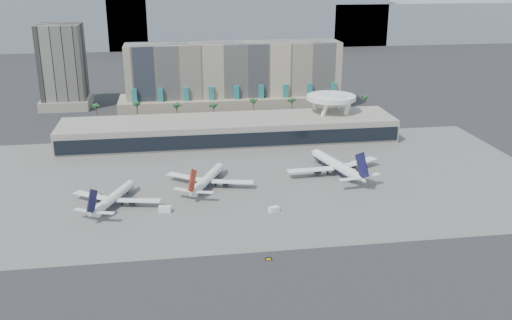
{
  "coord_description": "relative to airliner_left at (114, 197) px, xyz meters",
  "views": [
    {
      "loc": [
        -28.39,
        -170.15,
        87.46
      ],
      "look_at": [
        3.29,
        40.0,
        13.74
      ],
      "focal_mm": 40.0,
      "sensor_mm": 36.0,
      "label": 1
    }
  ],
  "objects": [
    {
      "name": "service_vehicle_a",
      "position": [
        18.97,
        -9.09,
        -2.13
      ],
      "size": [
        4.98,
        3.24,
        2.24
      ],
      "primitive_type": "cube",
      "rotation": [
        0.0,
        0.0,
        -0.23
      ],
      "color": "silver",
      "rests_on": "ground"
    },
    {
      "name": "palm_row",
      "position": [
        58.92,
        109.79,
        7.24
      ],
      "size": [
        157.8,
        2.8,
        13.1
      ],
      "color": "brown",
      "rests_on": "ground"
    },
    {
      "name": "office_tower",
      "position": [
        -43.08,
        164.79,
        19.69
      ],
      "size": [
        30.0,
        30.0,
        52.0
      ],
      "color": "black",
      "rests_on": "ground"
    },
    {
      "name": "airliner_left",
      "position": [
        0.0,
        0.0,
        0.0
      ],
      "size": [
        34.14,
        35.18,
        12.89
      ],
      "rotation": [
        0.0,
        0.0,
        -0.4
      ],
      "color": "white",
      "rests_on": "ground"
    },
    {
      "name": "mountain_ridge",
      "position": [
        79.79,
        434.79,
        26.64
      ],
      "size": [
        680.0,
        60.0,
        70.0
      ],
      "color": "gray",
      "rests_on": "ground"
    },
    {
      "name": "apron_pad",
      "position": [
        51.92,
        19.79,
        -3.22
      ],
      "size": [
        260.0,
        130.0,
        0.06
      ],
      "primitive_type": "cube",
      "color": "#5B5B59",
      "rests_on": "ground"
    },
    {
      "name": "airliner_centre",
      "position": [
        36.59,
        14.15,
        0.18
      ],
      "size": [
        35.6,
        36.63,
        13.6
      ],
      "rotation": [
        0.0,
        0.0,
        -0.43
      ],
      "color": "white",
      "rests_on": "ground"
    },
    {
      "name": "airliner_right",
      "position": [
        92.91,
        20.58,
        0.79
      ],
      "size": [
        43.79,
        45.42,
        16.03
      ],
      "rotation": [
        0.0,
        0.0,
        0.27
      ],
      "color": "white",
      "rests_on": "ground"
    },
    {
      "name": "saucer_structure",
      "position": [
        106.92,
        80.79,
        15.2
      ],
      "size": [
        26.0,
        26.0,
        21.89
      ],
      "color": "white",
      "rests_on": "ground"
    },
    {
      "name": "ground",
      "position": [
        51.92,
        -35.21,
        -3.25
      ],
      "size": [
        900.0,
        900.0,
        0.0
      ],
      "primitive_type": "plane",
      "color": "#232326",
      "rests_on": "ground"
    },
    {
      "name": "hotel",
      "position": [
        61.92,
        139.2,
        13.56
      ],
      "size": [
        140.0,
        30.0,
        42.0
      ],
      "color": "tan",
      "rests_on": "ground"
    },
    {
      "name": "taxiway_sign",
      "position": [
        50.72,
        -50.76,
        -2.76
      ],
      "size": [
        2.16,
        0.35,
        0.98
      ],
      "rotation": [
        0.0,
        0.0,
        -0.0
      ],
      "color": "black",
      "rests_on": "ground"
    },
    {
      "name": "service_vehicle_b",
      "position": [
        58.88,
        -15.09,
        -2.27
      ],
      "size": [
        4.35,
        3.43,
        1.96
      ],
      "primitive_type": "cube",
      "rotation": [
        0.0,
        0.0,
        0.38
      ],
      "color": "white",
      "rests_on": "ground"
    },
    {
      "name": "terminal",
      "position": [
        51.92,
        74.63,
        3.26
      ],
      "size": [
        170.0,
        32.5,
        14.5
      ],
      "color": "#A29C8E",
      "rests_on": "ground"
    }
  ]
}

